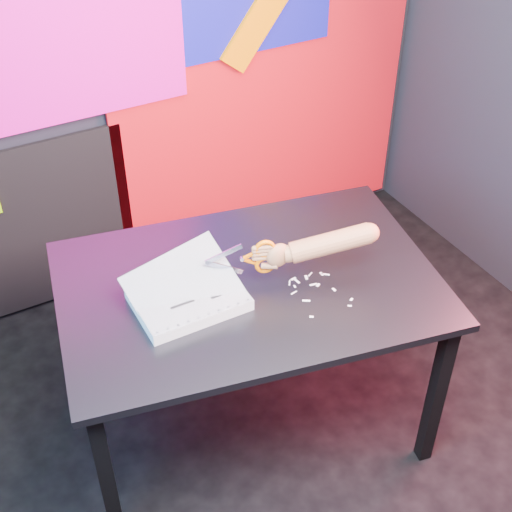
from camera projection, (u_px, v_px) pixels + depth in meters
room at (326, 184)px, 1.89m from camera, size 3.01×3.01×2.71m
backdrop at (151, 99)px, 3.16m from camera, size 2.88×0.05×2.08m
work_table at (248, 298)px, 2.55m from camera, size 1.47×1.12×0.75m
printout_stack at (188, 298)px, 2.40m from camera, size 0.38×0.27×0.19m
scissors at (260, 257)px, 2.41m from camera, size 0.23×0.09×0.14m
hand_forearm at (322, 245)px, 2.42m from camera, size 0.41×0.18×0.14m
paper_clippings at (312, 286)px, 2.48m from camera, size 0.18×0.22×0.00m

